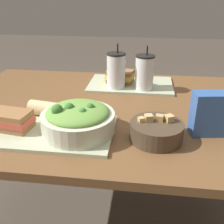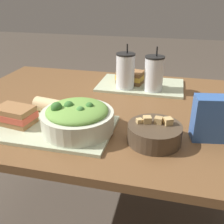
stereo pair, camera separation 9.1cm
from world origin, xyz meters
The scene contains 12 objects.
ground_plane centered at (0.00, 0.00, 0.00)m, with size 12.00×12.00×0.00m, color #4C4238.
dining_table centered at (0.00, 0.00, 0.62)m, with size 1.41×0.96×0.70m.
tray_near centered at (-0.16, -0.25, 0.71)m, with size 0.43×0.27×0.01m.
tray_far centered at (0.08, 0.28, 0.71)m, with size 0.43×0.27×0.01m.
salad_bowl centered at (-0.06, -0.25, 0.76)m, with size 0.25×0.25×0.11m.
soup_bowl centered at (0.20, -0.25, 0.74)m, with size 0.18×0.18×0.08m.
sandwich_near centered at (-0.30, -0.26, 0.75)m, with size 0.15×0.11×0.06m.
baguette_near centered at (-0.20, -0.15, 0.75)m, with size 0.17×0.08×0.06m.
sandwich_far centered at (0.03, 0.29, 0.75)m, with size 0.15×0.12×0.06m.
drink_cup_dark centered at (0.01, 0.21, 0.80)m, with size 0.09×0.09×0.22m.
drink_cup_red centered at (0.15, 0.21, 0.79)m, with size 0.09×0.09×0.21m.
chip_bag centered at (0.37, -0.19, 0.78)m, with size 0.12×0.08×0.15m.
Camera 2 is at (0.24, -1.00, 1.17)m, focal length 42.00 mm.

